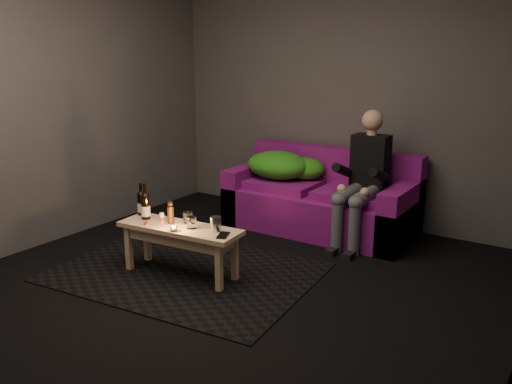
# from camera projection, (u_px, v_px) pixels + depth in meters

# --- Properties ---
(floor) EXTENTS (4.50, 4.50, 0.00)m
(floor) POSITION_uv_depth(u_px,v_px,m) (214.00, 295.00, 4.00)
(floor) COLOR black
(floor) RESTS_ON ground
(room) EXTENTS (4.50, 4.50, 4.50)m
(room) POSITION_uv_depth(u_px,v_px,m) (249.00, 66.00, 3.95)
(room) COLOR silver
(room) RESTS_ON ground
(rug) EXTENTS (2.15, 1.65, 0.01)m
(rug) POSITION_uv_depth(u_px,v_px,m) (185.00, 272.00, 4.40)
(rug) COLOR black
(rug) RESTS_ON floor
(sofa) EXTENTS (1.84, 0.83, 0.79)m
(sofa) POSITION_uv_depth(u_px,v_px,m) (322.00, 201.00, 5.41)
(sofa) COLOR #7F117E
(sofa) RESTS_ON floor
(green_blanket) EXTENTS (0.81, 0.55, 0.28)m
(green_blanket) POSITION_uv_depth(u_px,v_px,m) (283.00, 166.00, 5.56)
(green_blanket) COLOR #2B7916
(green_blanket) RESTS_ON sofa
(person) EXTENTS (0.33, 0.76, 1.23)m
(person) POSITION_uv_depth(u_px,v_px,m) (363.00, 176.00, 4.94)
(person) COLOR black
(person) RESTS_ON sofa
(coffee_table) EXTENTS (1.04, 0.41, 0.42)m
(coffee_table) POSITION_uv_depth(u_px,v_px,m) (180.00, 235.00, 4.27)
(coffee_table) COLOR #DFB182
(coffee_table) RESTS_ON rug
(beer_bottle_a) EXTENTS (0.07, 0.07, 0.27)m
(beer_bottle_a) POSITION_uv_depth(u_px,v_px,m) (141.00, 203.00, 4.52)
(beer_bottle_a) COLOR black
(beer_bottle_a) RESTS_ON coffee_table
(beer_bottle_b) EXTENTS (0.07, 0.07, 0.30)m
(beer_bottle_b) POSITION_uv_depth(u_px,v_px,m) (145.00, 206.00, 4.40)
(beer_bottle_b) COLOR black
(beer_bottle_b) RESTS_ON coffee_table
(salt_shaker) EXTENTS (0.04, 0.04, 0.08)m
(salt_shaker) POSITION_uv_depth(u_px,v_px,m) (162.00, 217.00, 4.34)
(salt_shaker) COLOR silver
(salt_shaker) RESTS_ON coffee_table
(pepper_mill) EXTENTS (0.06, 0.06, 0.14)m
(pepper_mill) POSITION_uv_depth(u_px,v_px,m) (171.00, 215.00, 4.30)
(pepper_mill) COLOR black
(pepper_mill) RESTS_ON coffee_table
(tumbler_back) EXTENTS (0.09, 0.09, 0.09)m
(tumbler_back) POSITION_uv_depth(u_px,v_px,m) (188.00, 217.00, 4.32)
(tumbler_back) COLOR white
(tumbler_back) RESTS_ON coffee_table
(tealight) EXTENTS (0.05, 0.05, 0.04)m
(tealight) POSITION_uv_depth(u_px,v_px,m) (174.00, 228.00, 4.13)
(tealight) COLOR white
(tealight) RESTS_ON coffee_table
(tumbler_front) EXTENTS (0.10, 0.10, 0.09)m
(tumbler_front) POSITION_uv_depth(u_px,v_px,m) (192.00, 223.00, 4.18)
(tumbler_front) COLOR white
(tumbler_front) RESTS_ON coffee_table
(steel_cup) EXTENTS (0.10, 0.10, 0.12)m
(steel_cup) POSITION_uv_depth(u_px,v_px,m) (216.00, 224.00, 4.11)
(steel_cup) COLOR #B5B7BD
(steel_cup) RESTS_ON coffee_table
(smartphone) EXTENTS (0.13, 0.17, 0.01)m
(smartphone) POSITION_uv_depth(u_px,v_px,m) (223.00, 235.00, 4.03)
(smartphone) COLOR black
(smartphone) RESTS_ON coffee_table
(red_lighter) EXTENTS (0.04, 0.07, 0.01)m
(red_lighter) POSITION_uv_depth(u_px,v_px,m) (146.00, 223.00, 4.30)
(red_lighter) COLOR red
(red_lighter) RESTS_ON coffee_table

